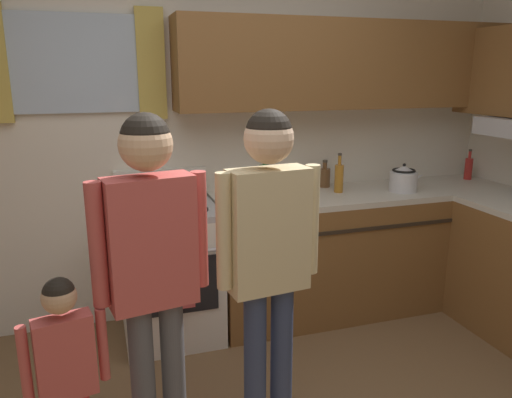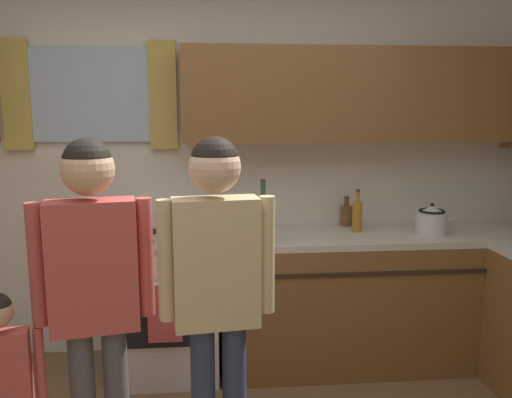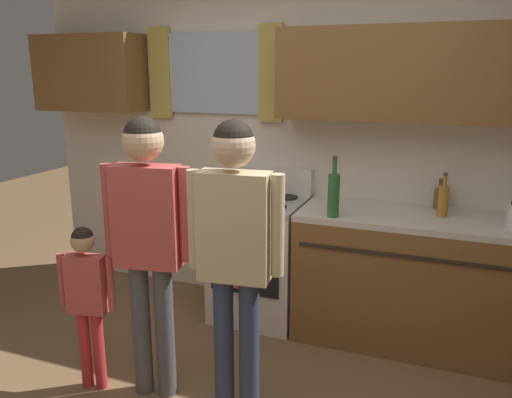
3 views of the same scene
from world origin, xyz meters
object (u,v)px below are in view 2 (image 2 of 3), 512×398
object	(u,v)px
bottle_squat_brown	(346,215)
bottle_oil_amber	(357,216)
stove_oven	(169,301)
adult_holding_child	(94,280)
adult_in_plaid	(217,276)
mug_ceramic_white	(437,218)
stovetop_kettle	(432,220)
bottle_wine_green	(263,220)
small_child	(2,380)

from	to	relation	value
bottle_squat_brown	bottle_oil_amber	size ratio (longest dim) A/B	0.72
stove_oven	bottle_oil_amber	size ratio (longest dim) A/B	3.85
bottle_squat_brown	adult_holding_child	size ratio (longest dim) A/B	0.13
stove_oven	adult_in_plaid	size ratio (longest dim) A/B	0.69
mug_ceramic_white	stovetop_kettle	bearing A→B (deg)	-120.27
stovetop_kettle	adult_in_plaid	xyz separation A→B (m)	(-1.41, -1.06, 0.01)
stove_oven	adult_in_plaid	world-z (taller)	adult_in_plaid
mug_ceramic_white	adult_holding_child	world-z (taller)	adult_holding_child
bottle_oil_amber	mug_ceramic_white	size ratio (longest dim) A/B	2.28
bottle_squat_brown	stove_oven	bearing A→B (deg)	-169.73
stovetop_kettle	adult_holding_child	distance (m)	2.19
bottle_oil_amber	mug_ceramic_white	distance (m)	0.64
bottle_wine_green	mug_ceramic_white	world-z (taller)	bottle_wine_green
bottle_oil_amber	adult_holding_child	distance (m)	1.87
mug_ceramic_white	small_child	world-z (taller)	mug_ceramic_white
bottle_oil_amber	bottle_wine_green	bearing A→B (deg)	-158.02
adult_holding_child	adult_in_plaid	size ratio (longest dim) A/B	1.00
small_child	stovetop_kettle	bearing A→B (deg)	26.57
mug_ceramic_white	small_child	xyz separation A→B (m)	(-2.44, -1.41, -0.33)
mug_ceramic_white	adult_holding_child	distance (m)	2.46
bottle_squat_brown	adult_holding_child	distance (m)	1.98
bottle_wine_green	stovetop_kettle	size ratio (longest dim) A/B	1.44
mug_ceramic_white	adult_holding_child	xyz separation A→B (m)	(-2.08, -1.32, 0.05)
bottle_squat_brown	adult_in_plaid	size ratio (longest dim) A/B	0.13
bottle_squat_brown	adult_in_plaid	xyz separation A→B (m)	(-0.93, -1.37, 0.03)
stove_oven	mug_ceramic_white	bearing A→B (deg)	5.50
mug_ceramic_white	stovetop_kettle	distance (m)	0.31
stove_oven	bottle_oil_amber	distance (m)	1.36
stove_oven	adult_in_plaid	bearing A→B (deg)	-75.41
bottle_oil_amber	small_child	world-z (taller)	bottle_oil_amber
bottle_oil_amber	small_child	bearing A→B (deg)	-145.36
mug_ceramic_white	adult_in_plaid	distance (m)	2.05
bottle_wine_green	adult_holding_child	distance (m)	1.21
adult_in_plaid	bottle_oil_amber	bearing A→B (deg)	51.18
small_child	mug_ceramic_white	bearing A→B (deg)	30.00
mug_ceramic_white	adult_holding_child	size ratio (longest dim) A/B	0.08
stovetop_kettle	mug_ceramic_white	bearing A→B (deg)	59.73
adult_in_plaid	stovetop_kettle	bearing A→B (deg)	36.94
stove_oven	bottle_wine_green	distance (m)	0.86
stove_oven	bottle_oil_amber	xyz separation A→B (m)	(1.25, 0.03, 0.54)
bottle_oil_amber	stovetop_kettle	bearing A→B (deg)	-14.19
stove_oven	bottle_wine_green	world-z (taller)	bottle_wine_green
bottle_wine_green	adult_holding_child	size ratio (longest dim) A/B	0.25
mug_ceramic_white	small_child	distance (m)	2.84
stove_oven	small_child	size ratio (longest dim) A/B	1.11
bottle_oil_amber	adult_holding_child	size ratio (longest dim) A/B	0.18
bottle_wine_green	small_child	xyz separation A→B (m)	(-1.17, -1.00, -0.43)
stovetop_kettle	small_child	bearing A→B (deg)	-153.43
bottle_squat_brown	stovetop_kettle	world-z (taller)	stovetop_kettle
mug_ceramic_white	adult_in_plaid	world-z (taller)	adult_in_plaid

